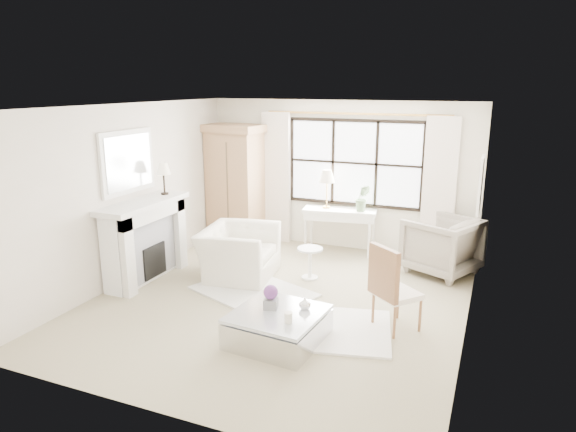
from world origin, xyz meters
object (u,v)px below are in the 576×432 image
Objects in this scene: armoire at (235,183)px; console_table at (339,231)px; club_armchair at (239,253)px; coffee_table at (278,327)px.

armoire is 1.65× the size of console_table.
armoire is 1.84× the size of club_armchair.
console_table is at bearing 100.17° from coffee_table.
armoire is 2.07× the size of coffee_table.
console_table is 3.52m from coffee_table.
coffee_table is at bearing -47.73° from armoire.
console_table is 2.10m from club_armchair.
armoire is at bearing 129.79° from coffee_table.
console_table is at bearing -39.75° from club_armchair.
console_table reaches higher than club_armchair.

